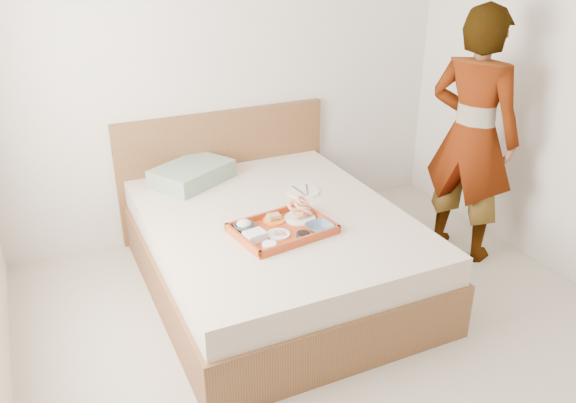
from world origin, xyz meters
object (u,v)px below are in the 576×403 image
Objects in this scene: person at (472,137)px; dinner_plate at (303,192)px; tray at (283,228)px; bed at (275,250)px.

dinner_plate is at bearing 48.17° from person.
person is at bearing -4.59° from tray.
tray is (-0.06, -0.25, 0.29)m from bed.
dinner_plate is at bearing 43.18° from tray.
tray reaches higher than bed.
person reaches higher than bed.
person is at bearing -5.82° from bed.
person reaches higher than dinner_plate.
person is (1.43, -0.15, 0.62)m from bed.
person is (1.11, -0.37, 0.35)m from dinner_plate.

